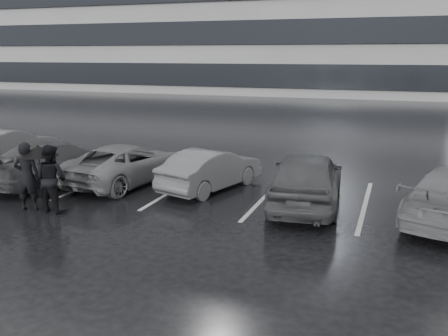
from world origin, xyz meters
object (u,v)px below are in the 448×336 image
object	(u,v)px
car_west_a	(211,169)
pedestrian_right	(51,178)
car_west_b	(127,164)
car_west_d	(4,149)
car_west_c	(57,162)
car_main	(307,179)
pedestrian_left	(27,176)

from	to	relation	value
car_west_a	pedestrian_right	world-z (taller)	pedestrian_right
car_west_b	car_west_a	bearing A→B (deg)	-167.75
car_west_b	car_west_d	world-z (taller)	car_west_d
car_west_b	pedestrian_right	distance (m)	3.27
car_west_b	car_west_c	world-z (taller)	car_west_c
car_west_d	pedestrian_right	world-z (taller)	pedestrian_right
car_main	car_west_a	xyz separation A→B (m)	(-3.04, 0.75, -0.14)
car_main	car_west_b	size ratio (longest dim) A/B	0.99
car_main	pedestrian_right	distance (m)	6.74
car_west_a	pedestrian_right	size ratio (longest dim) A/B	2.12
car_main	car_west_c	xyz separation A→B (m)	(-7.95, -0.18, -0.09)
car_west_a	car_main	bearing A→B (deg)	-177.16
car_west_d	car_main	bearing A→B (deg)	174.61
car_west_a	car_west_c	world-z (taller)	car_west_c
car_main	pedestrian_left	world-z (taller)	pedestrian_left
car_main	car_west_b	xyz separation A→B (m)	(-5.86, 0.57, -0.14)
car_west_d	car_west_b	bearing A→B (deg)	175.92
car_west_c	pedestrian_left	bearing A→B (deg)	126.81
car_west_c	car_west_b	bearing A→B (deg)	-146.18
car_west_d	car_west_a	bearing A→B (deg)	178.29
car_west_a	car_west_b	bearing A→B (deg)	20.22
car_west_a	pedestrian_right	bearing A→B (deg)	64.08
car_west_b	pedestrian_left	bearing A→B (deg)	82.21
car_main	car_west_d	world-z (taller)	car_main
car_west_a	pedestrian_left	world-z (taller)	pedestrian_left
car_west_d	pedestrian_right	bearing A→B (deg)	142.85
car_west_a	car_west_b	world-z (taller)	car_west_b
car_west_c	pedestrian_right	bearing A→B (deg)	139.31
car_main	car_west_b	bearing A→B (deg)	-10.73
car_west_c	car_main	bearing A→B (deg)	-164.69
car_main	car_west_b	world-z (taller)	car_main
car_west_b	car_west_c	bearing A→B (deg)	28.50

